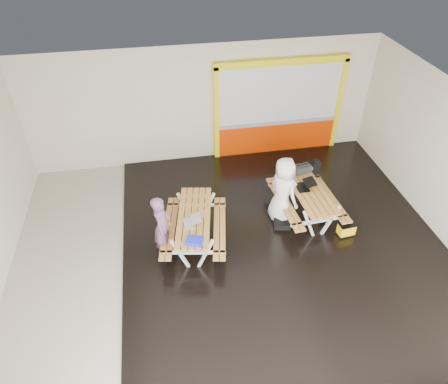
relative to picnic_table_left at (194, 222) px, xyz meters
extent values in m
cube|color=#BDB4A0|center=(0.79, -0.36, -0.65)|extent=(10.00, 8.00, 0.01)
cube|color=white|center=(0.79, -0.36, 2.86)|extent=(10.00, 8.00, 0.01)
cube|color=beige|center=(0.79, 3.65, 1.11)|extent=(10.00, 0.01, 3.50)
cube|color=beige|center=(0.79, -4.36, 1.11)|extent=(10.00, 0.01, 3.50)
cube|color=beige|center=(5.80, -0.36, 1.11)|extent=(0.01, 8.00, 3.50)
cube|color=black|center=(2.04, -0.36, -0.62)|extent=(7.50, 7.98, 0.05)
cube|color=#D23100|center=(2.99, 3.57, -0.14)|extent=(3.60, 0.12, 1.00)
cube|color=gray|center=(2.99, 3.57, 0.39)|extent=(3.60, 0.14, 0.10)
cube|color=silver|center=(2.99, 3.58, 1.30)|extent=(3.60, 0.08, 1.72)
cube|color=yellow|center=(1.12, 3.56, 0.81)|extent=(0.14, 0.16, 2.90)
cube|color=yellow|center=(4.86, 3.56, 0.81)|extent=(0.14, 0.16, 2.90)
cube|color=yellow|center=(2.99, 3.56, 2.26)|extent=(3.88, 0.16, 0.20)
cube|color=#BC7F36|center=(-0.29, 0.05, 0.18)|extent=(0.50, 2.10, 0.04)
cube|color=#BC7F36|center=(-0.15, 0.03, 0.18)|extent=(0.50, 2.10, 0.04)
cube|color=#BC7F36|center=(0.00, 0.00, 0.18)|extent=(0.50, 2.10, 0.04)
cube|color=#BC7F36|center=(0.15, -0.03, 0.18)|extent=(0.50, 2.10, 0.04)
cube|color=#BC7F36|center=(0.29, -0.05, 0.18)|extent=(0.50, 2.10, 0.04)
cube|color=white|center=(-0.41, -0.74, -0.20)|extent=(0.40, 0.13, 0.84)
cube|color=white|center=(0.13, -0.84, -0.20)|extent=(0.40, 0.13, 0.84)
cube|color=white|center=(-0.14, -0.79, -0.15)|extent=(1.43, 0.32, 0.06)
cube|color=white|center=(-0.14, -0.79, 0.12)|extent=(0.71, 0.19, 0.06)
cube|color=white|center=(-0.13, 0.84, -0.20)|extent=(0.40, 0.13, 0.84)
cube|color=white|center=(0.41, 0.74, -0.20)|extent=(0.40, 0.13, 0.84)
cube|color=white|center=(0.14, 0.79, -0.15)|extent=(1.43, 0.32, 0.06)
cube|color=white|center=(0.14, 0.79, 0.12)|extent=(0.71, 0.19, 0.06)
cube|color=white|center=(0.00, 0.00, -0.03)|extent=(0.37, 1.71, 0.06)
cube|color=#BC7F36|center=(-0.64, 0.12, -0.14)|extent=(0.50, 2.10, 0.04)
cube|color=#BC7F36|center=(-0.50, 0.09, -0.14)|extent=(0.50, 2.10, 0.04)
cube|color=#BC7F36|center=(0.50, -0.09, -0.14)|extent=(0.50, 2.10, 0.04)
cube|color=#BC7F36|center=(0.64, -0.12, -0.14)|extent=(0.50, 2.10, 0.04)
cube|color=#BC7F36|center=(2.60, 0.47, 0.18)|extent=(0.26, 2.14, 0.04)
cube|color=#BC7F36|center=(2.75, 0.48, 0.18)|extent=(0.26, 2.14, 0.04)
cube|color=#BC7F36|center=(2.90, 0.49, 0.18)|extent=(0.26, 2.14, 0.04)
cube|color=#BC7F36|center=(3.05, 0.50, 0.18)|extent=(0.26, 2.14, 0.04)
cube|color=#BC7F36|center=(3.20, 0.51, 0.18)|extent=(0.26, 2.14, 0.04)
cube|color=white|center=(2.67, -0.34, -0.19)|extent=(0.40, 0.09, 0.85)
cube|color=white|center=(3.23, -0.30, -0.19)|extent=(0.40, 0.09, 0.85)
cube|color=white|center=(2.95, -0.32, -0.15)|extent=(1.46, 0.15, 0.06)
cube|color=white|center=(2.95, -0.32, 0.13)|extent=(0.72, 0.11, 0.06)
cube|color=white|center=(2.57, 1.28, -0.19)|extent=(0.40, 0.09, 0.85)
cube|color=white|center=(3.13, 1.31, -0.19)|extent=(0.40, 0.09, 0.85)
cube|color=white|center=(2.85, 1.30, -0.15)|extent=(1.46, 0.15, 0.06)
cube|color=white|center=(2.85, 1.30, 0.13)|extent=(0.72, 0.11, 0.06)
cube|color=white|center=(2.90, 0.49, -0.03)|extent=(0.17, 1.75, 0.06)
cube|color=#BC7F36|center=(2.24, 0.45, -0.14)|extent=(0.26, 2.14, 0.04)
cube|color=#BC7F36|center=(2.39, 0.46, -0.14)|extent=(0.26, 2.14, 0.04)
cube|color=#BC7F36|center=(3.41, 0.52, -0.14)|extent=(0.26, 2.14, 0.04)
cube|color=#BC7F36|center=(3.56, 0.53, -0.14)|extent=(0.26, 2.14, 0.04)
imported|color=#6D466C|center=(-0.74, -0.27, 0.23)|extent=(0.50, 0.65, 1.58)
imported|color=white|center=(2.24, 0.47, 0.25)|extent=(0.88, 1.04, 1.81)
cube|color=silver|center=(-0.13, -0.25, 0.21)|extent=(0.25, 0.36, 0.02)
cube|color=silver|center=(0.02, -0.24, 0.33)|extent=(0.24, 0.36, 0.07)
cube|color=silver|center=(0.01, -0.24, 0.33)|extent=(0.20, 0.32, 0.06)
cube|color=black|center=(2.77, 0.55, 0.22)|extent=(0.29, 0.40, 0.02)
cube|color=black|center=(2.95, 0.55, 0.36)|extent=(0.27, 0.40, 0.08)
cube|color=silver|center=(2.94, 0.55, 0.36)|extent=(0.23, 0.36, 0.06)
cube|color=#1725CB|center=(-0.09, -0.85, 0.25)|extent=(0.41, 0.35, 0.10)
cube|color=black|center=(2.96, 1.18, 0.31)|extent=(0.50, 0.32, 0.21)
cylinder|color=black|center=(2.96, 1.18, 0.46)|extent=(0.34, 0.10, 0.03)
cube|color=black|center=(3.43, 1.44, 0.11)|extent=(0.30, 0.23, 0.38)
cylinder|color=black|center=(3.43, 1.44, 0.32)|extent=(0.20, 0.20, 0.09)
cube|color=black|center=(2.18, 0.11, -0.52)|extent=(0.46, 0.39, 0.15)
cube|color=black|center=(3.62, -0.44, -0.57)|extent=(0.43, 0.30, 0.04)
cube|color=yellow|center=(3.62, -0.44, -0.42)|extent=(0.41, 0.28, 0.30)
cube|color=black|center=(3.62, -0.44, -0.26)|extent=(0.43, 0.30, 0.03)
camera|label=1|loc=(-0.58, -6.95, 6.36)|focal=32.67mm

